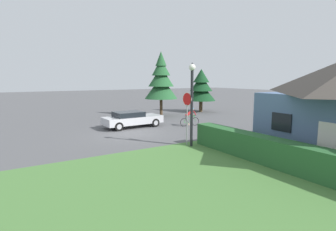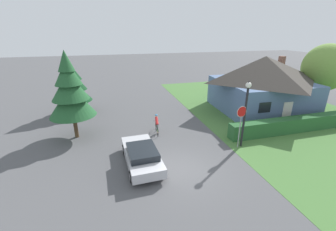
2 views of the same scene
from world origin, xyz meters
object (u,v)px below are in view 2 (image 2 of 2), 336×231
Objects in this scene: sedan_left_lane at (142,155)px; cottage_house at (262,83)px; deciduous_tree_right at (326,68)px; cyclist at (157,124)px; street_lamp at (246,106)px; stop_sign at (241,119)px; conifer_tall_far at (72,85)px; conifer_tall_near at (70,92)px.

cottage_house is at bearing -64.54° from sedan_left_lane.
sedan_left_lane is 0.71× the size of deciduous_tree_right.
street_lamp is (5.28, -3.78, 2.26)m from cyclist.
deciduous_tree_right is at bearing 23.69° from street_lamp.
sedan_left_lane is 7.05m from stop_sign.
deciduous_tree_right is (20.10, 6.12, 3.52)m from sedan_left_lane.
sedan_left_lane is 1.53× the size of stop_sign.
cottage_house is 18.61m from conifer_tall_far.
conifer_tall_near is at bearing -172.17° from cottage_house.
deciduous_tree_right is (13.23, 5.76, 2.01)m from stop_sign.
conifer_tall_near reaches higher than sedan_left_lane.
cottage_house reaches higher than street_lamp.
stop_sign is at bearing -122.22° from cyclist.
deciduous_tree_right is at bearing -78.34° from cyclist.
deciduous_tree_right is (6.69, -0.84, 1.36)m from cottage_house.
street_lamp is (7.19, 0.46, 2.33)m from sedan_left_lane.
street_lamp is 15.84m from conifer_tall_far.
deciduous_tree_right is (12.92, 5.67, 1.19)m from street_lamp.
stop_sign is at bearing -41.84° from conifer_tall_far.
stop_sign is at bearing -132.78° from cottage_house.
cottage_house is 9.01m from street_lamp.
cyclist is (1.91, 4.24, 0.06)m from sedan_left_lane.
deciduous_tree_right reaches higher than cyclist.
conifer_tall_near is (-17.64, -1.81, 0.81)m from cottage_house.
deciduous_tree_right reaches higher than sedan_left_lane.
conifer_tall_near reaches higher than cottage_house.
sedan_left_lane is at bearing -50.64° from conifer_tall_near.
sedan_left_lane is at bearing 161.49° from cyclist.
deciduous_tree_right is at bearing -5.18° from cottage_house.
conifer_tall_far is (-0.57, 5.66, -0.77)m from conifer_tall_near.
conifer_tall_far is at bearing 95.71° from conifer_tall_near.
sedan_left_lane is 0.99× the size of street_lamp.
cottage_house is 12.00m from cyclist.
sedan_left_lane is 0.71× the size of conifer_tall_near.
conifer_tall_far is at bearing -46.70° from stop_sign.
street_lamp is at bearing -22.38° from conifer_tall_near.
stop_sign is 0.88m from street_lamp.
street_lamp reaches higher than stop_sign.
deciduous_tree_right reaches higher than cottage_house.
conifer_tall_far reaches higher than street_lamp.
cottage_house is at bearing -70.92° from cyclist.
conifer_tall_far is (-4.79, 10.82, 2.19)m from sedan_left_lane.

